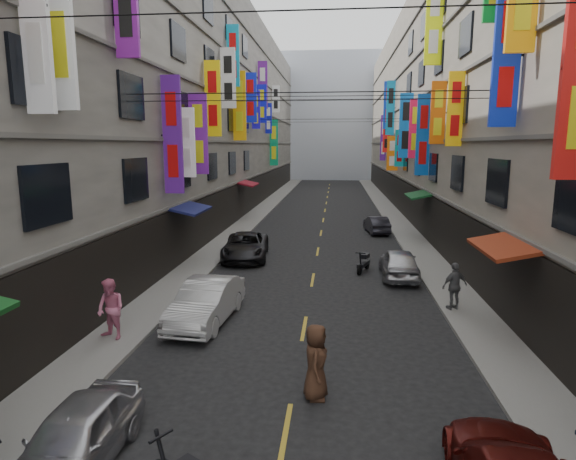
% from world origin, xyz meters
% --- Properties ---
extents(sidewalk_left, '(2.00, 90.00, 0.12)m').
position_xyz_m(sidewalk_left, '(-6.00, 42.00, 0.06)').
color(sidewalk_left, slate).
rests_on(sidewalk_left, ground).
extents(sidewalk_right, '(2.00, 90.00, 0.12)m').
position_xyz_m(sidewalk_right, '(6.00, 42.00, 0.06)').
color(sidewalk_right, slate).
rests_on(sidewalk_right, ground).
extents(building_row_left, '(10.14, 90.00, 19.00)m').
position_xyz_m(building_row_left, '(-11.99, 42.00, 9.49)').
color(building_row_left, gray).
rests_on(building_row_left, ground).
extents(building_row_right, '(10.14, 90.00, 19.00)m').
position_xyz_m(building_row_right, '(11.99, 42.00, 9.49)').
color(building_row_right, '#A6998B').
rests_on(building_row_right, ground).
extents(haze_block, '(18.00, 8.00, 22.00)m').
position_xyz_m(haze_block, '(0.00, 92.00, 11.00)').
color(haze_block, silver).
rests_on(haze_block, ground).
extents(shop_signage, '(14.00, 55.00, 11.59)m').
position_xyz_m(shop_signage, '(-0.16, 34.65, 9.10)').
color(shop_signage, '#1133C8').
rests_on(shop_signage, ground).
extents(street_awnings, '(13.99, 35.20, 0.41)m').
position_xyz_m(street_awnings, '(-1.26, 26.00, 3.00)').
color(street_awnings, '#16531D').
rests_on(street_awnings, ground).
extents(overhead_cables, '(14.00, 38.04, 1.24)m').
position_xyz_m(overhead_cables, '(0.00, 30.00, 8.80)').
color(overhead_cables, black).
rests_on(overhead_cables, ground).
extents(lane_markings, '(0.12, 80.20, 0.01)m').
position_xyz_m(lane_markings, '(0.00, 39.00, 0.00)').
color(lane_markings, gold).
rests_on(lane_markings, ground).
extents(scooter_far_right, '(0.79, 1.74, 1.14)m').
position_xyz_m(scooter_far_right, '(2.42, 25.71, 0.44)').
color(scooter_far_right, black).
rests_on(scooter_far_right, ground).
extents(car_left_near, '(1.52, 3.76, 1.28)m').
position_xyz_m(car_left_near, '(-3.87, 10.36, 0.64)').
color(car_left_near, silver).
rests_on(car_left_near, ground).
extents(car_left_mid, '(1.94, 4.63, 1.49)m').
position_xyz_m(car_left_mid, '(-3.46, 18.25, 0.74)').
color(car_left_mid, silver).
rests_on(car_left_mid, ground).
extents(car_left_far, '(2.79, 5.22, 1.40)m').
position_xyz_m(car_left_far, '(-3.87, 27.86, 0.70)').
color(car_left_far, black).
rests_on(car_left_far, ground).
extents(car_right_mid, '(1.71, 4.13, 1.40)m').
position_xyz_m(car_right_mid, '(4.00, 24.79, 0.70)').
color(car_right_mid, '#B6B6BB').
rests_on(car_right_mid, ground).
extents(car_right_far, '(1.73, 3.79, 1.21)m').
position_xyz_m(car_right_far, '(3.92, 36.48, 0.60)').
color(car_right_far, '#2B2A32').
rests_on(car_right_far, ground).
extents(pedestrian_lfar, '(1.12, 0.97, 1.93)m').
position_xyz_m(pedestrian_lfar, '(-5.97, 16.24, 1.08)').
color(pedestrian_lfar, pink).
rests_on(pedestrian_lfar, sidewalk_left).
extents(pedestrian_rfar, '(1.19, 0.97, 1.78)m').
position_xyz_m(pedestrian_rfar, '(5.45, 20.17, 1.01)').
color(pedestrian_rfar, '#5E5E61').
rests_on(pedestrian_rfar, sidewalk_right).
extents(pedestrian_crossing, '(0.65, 0.94, 1.90)m').
position_xyz_m(pedestrian_crossing, '(0.58, 13.46, 0.95)').
color(pedestrian_crossing, '#462A1C').
rests_on(pedestrian_crossing, ground).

